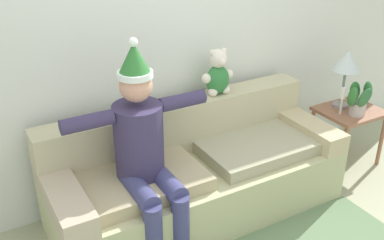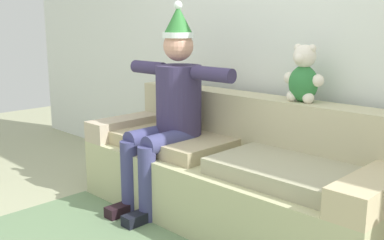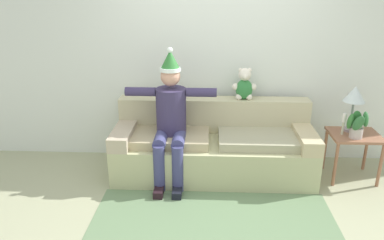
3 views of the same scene
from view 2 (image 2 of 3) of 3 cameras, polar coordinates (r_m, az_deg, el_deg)
name	(u,v)px [view 2 (image 2 of 3)]	position (r m, az deg, el deg)	size (l,w,h in m)	color
back_wall	(281,24)	(3.41, 11.36, 11.94)	(7.00, 0.10, 2.70)	silver
couch	(234,172)	(3.16, 5.42, -6.68)	(2.29, 0.87, 0.85)	#B8B889
person_seated	(169,106)	(3.26, -2.91, 1.82)	(1.02, 0.77, 1.51)	#372F53
teddy_bear	(303,76)	(3.02, 14.08, 5.48)	(0.29, 0.17, 0.38)	#307C3C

